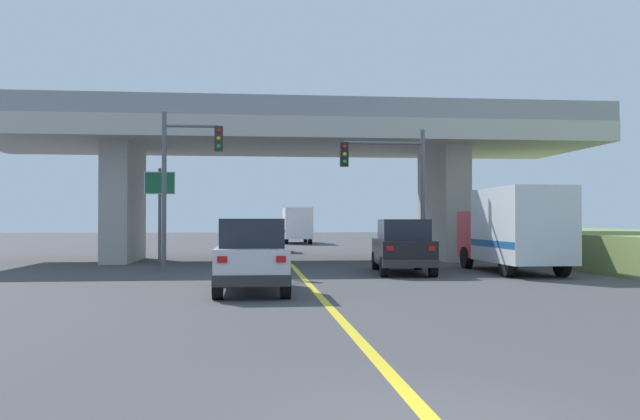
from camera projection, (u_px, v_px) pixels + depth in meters
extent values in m
plane|color=#424244|center=(287.00, 260.00, 33.33)|extent=(160.00, 160.00, 0.00)
cube|color=#B7B5AD|center=(287.00, 139.00, 33.42)|extent=(29.84, 9.01, 0.93)
cube|color=#A8A69F|center=(124.00, 204.00, 32.56)|extent=(1.26, 5.40, 5.59)
cube|color=#A8A69F|center=(443.00, 205.00, 34.18)|extent=(1.26, 5.40, 5.59)
cube|color=gray|center=(293.00, 106.00, 29.11)|extent=(29.84, 0.20, 0.90)
cube|color=gray|center=(283.00, 132.00, 37.77)|extent=(29.84, 0.20, 0.90)
cube|color=yellow|center=(316.00, 292.00, 18.45)|extent=(0.20, 24.46, 0.01)
cube|color=silver|center=(252.00, 263.00, 18.51)|extent=(1.89, 4.50, 0.90)
cube|color=#1E232D|center=(252.00, 233.00, 18.18)|extent=(1.67, 2.48, 0.76)
cube|color=#2D2D30|center=(252.00, 281.00, 16.31)|extent=(1.93, 0.20, 0.28)
cube|color=red|center=(222.00, 260.00, 16.18)|extent=(0.24, 0.06, 0.16)
cube|color=red|center=(281.00, 259.00, 16.32)|extent=(0.24, 0.06, 0.16)
cylinder|color=black|center=(223.00, 274.00, 20.11)|extent=(0.26, 0.72, 0.72)
cylinder|color=black|center=(280.00, 274.00, 20.28)|extent=(0.26, 0.72, 0.72)
cylinder|color=black|center=(218.00, 285.00, 16.72)|extent=(0.26, 0.72, 0.72)
cylinder|color=black|center=(285.00, 284.00, 16.89)|extent=(0.26, 0.72, 0.72)
cube|color=black|center=(402.00, 251.00, 25.20)|extent=(2.38, 4.92, 0.90)
cube|color=#1E232D|center=(403.00, 230.00, 24.86)|extent=(1.94, 2.77, 0.76)
cube|color=#2D2D30|center=(411.00, 264.00, 22.87)|extent=(1.96, 0.40, 0.28)
cube|color=red|center=(390.00, 248.00, 22.80)|extent=(0.24, 0.08, 0.16)
cube|color=red|center=(432.00, 248.00, 22.81)|extent=(0.24, 0.08, 0.16)
cylinder|color=black|center=(375.00, 261.00, 27.02)|extent=(0.33, 0.74, 0.72)
cylinder|color=black|center=(418.00, 261.00, 27.02)|extent=(0.33, 0.74, 0.72)
cylinder|color=black|center=(384.00, 267.00, 23.36)|extent=(0.33, 0.74, 0.72)
cylinder|color=black|center=(433.00, 267.00, 23.37)|extent=(0.33, 0.74, 0.72)
cube|color=red|center=(490.00, 234.00, 27.79)|extent=(2.20, 2.00, 1.90)
cube|color=silver|center=(521.00, 225.00, 24.55)|extent=(2.31, 4.53, 2.73)
cube|color=#195999|center=(522.00, 244.00, 24.54)|extent=(2.33, 4.44, 0.24)
cylinder|color=black|center=(467.00, 257.00, 27.67)|extent=(0.30, 0.90, 0.90)
cylinder|color=black|center=(513.00, 257.00, 27.87)|extent=(0.30, 0.90, 0.90)
cylinder|color=black|center=(507.00, 264.00, 23.30)|extent=(0.30, 0.90, 0.90)
cylinder|color=black|center=(562.00, 264.00, 23.50)|extent=(0.30, 0.90, 0.90)
cube|color=maroon|center=(268.00, 239.00, 42.27)|extent=(1.89, 4.34, 0.90)
cube|color=#1E232D|center=(268.00, 226.00, 41.96)|extent=(1.67, 2.38, 0.76)
cube|color=#2D2D30|center=(269.00, 245.00, 40.16)|extent=(1.93, 0.20, 0.28)
cube|color=red|center=(257.00, 236.00, 40.03)|extent=(0.24, 0.06, 0.16)
cube|color=red|center=(281.00, 236.00, 40.17)|extent=(0.24, 0.06, 0.16)
cylinder|color=black|center=(254.00, 245.00, 43.79)|extent=(0.26, 0.72, 0.72)
cylinder|color=black|center=(280.00, 245.00, 43.96)|extent=(0.26, 0.72, 0.72)
cylinder|color=black|center=(255.00, 247.00, 40.57)|extent=(0.26, 0.72, 0.72)
cylinder|color=black|center=(283.00, 247.00, 40.74)|extent=(0.26, 0.72, 0.72)
cylinder|color=#56595E|center=(423.00, 200.00, 27.01)|extent=(0.18, 0.18, 5.65)
cylinder|color=#56595E|center=(384.00, 143.00, 26.88)|extent=(3.20, 0.12, 0.12)
cube|color=black|center=(344.00, 155.00, 26.71)|extent=(0.32, 0.26, 0.96)
sphere|color=red|center=(345.00, 147.00, 26.57)|extent=(0.16, 0.16, 0.16)
sphere|color=gold|center=(345.00, 154.00, 26.56)|extent=(0.16, 0.16, 0.16)
sphere|color=green|center=(345.00, 162.00, 26.56)|extent=(0.16, 0.16, 0.16)
cylinder|color=#56595E|center=(164.00, 192.00, 25.58)|extent=(0.18, 0.18, 6.14)
cylinder|color=#56595E|center=(192.00, 126.00, 25.73)|extent=(2.07, 0.12, 0.12)
cube|color=#232326|center=(219.00, 139.00, 25.83)|extent=(0.32, 0.26, 0.96)
sphere|color=red|center=(219.00, 131.00, 25.68)|extent=(0.16, 0.16, 0.16)
sphere|color=gold|center=(219.00, 138.00, 25.68)|extent=(0.16, 0.16, 0.16)
sphere|color=green|center=(219.00, 146.00, 25.67)|extent=(0.16, 0.16, 0.16)
cylinder|color=#56595E|center=(160.00, 216.00, 30.53)|extent=(0.14, 0.14, 4.36)
cube|color=#197242|center=(160.00, 183.00, 30.49)|extent=(1.30, 0.08, 0.95)
cube|color=white|center=(160.00, 183.00, 30.49)|extent=(1.38, 0.04, 1.03)
cube|color=red|center=(295.00, 227.00, 61.26)|extent=(2.20, 2.00, 1.90)
cube|color=white|center=(297.00, 223.00, 57.66)|extent=(2.31, 5.26, 2.62)
cube|color=#195999|center=(297.00, 231.00, 57.65)|extent=(2.33, 5.15, 0.24)
cylinder|color=black|center=(284.00, 237.00, 61.14)|extent=(0.30, 0.90, 0.90)
cylinder|color=black|center=(305.00, 237.00, 61.35)|extent=(0.30, 0.90, 0.90)
cylinder|color=black|center=(286.00, 239.00, 56.23)|extent=(0.30, 0.90, 0.90)
cylinder|color=black|center=(310.00, 239.00, 56.43)|extent=(0.30, 0.90, 0.90)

